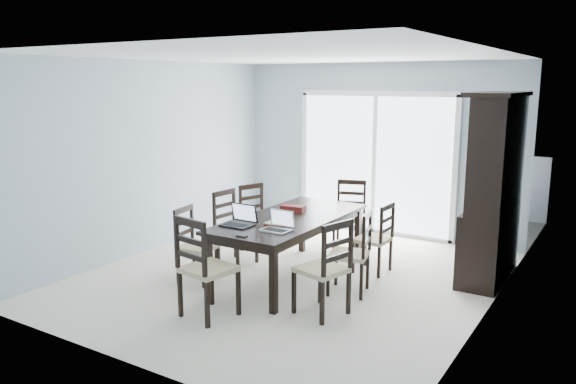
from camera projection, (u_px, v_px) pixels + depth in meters
name	position (u px, v px, depth m)	size (l,w,h in m)	color
floor	(290.00, 277.00, 6.75)	(5.00, 5.00, 0.00)	beige
ceiling	(290.00, 56.00, 6.25)	(5.00, 5.00, 0.00)	white
back_wall	(376.00, 149.00, 8.59)	(4.50, 0.02, 2.60)	#98A9B6
wall_left	(150.00, 157.00, 7.67)	(0.02, 5.00, 2.60)	#98A9B6
wall_right	(491.00, 190.00, 5.34)	(0.02, 5.00, 2.60)	#98A9B6
balcony	(396.00, 221.00, 9.68)	(4.50, 2.00, 0.10)	gray
railing	(417.00, 179.00, 10.40)	(4.50, 0.06, 1.10)	#99999E
dining_table	(290.00, 223.00, 6.62)	(1.00, 2.20, 0.75)	black
china_hutch	(494.00, 190.00, 6.54)	(0.50, 1.38, 2.20)	black
sliding_door	(375.00, 163.00, 8.61)	(2.52, 0.05, 2.18)	silver
chair_left_near	(191.00, 236.00, 6.56)	(0.44, 0.43, 1.01)	black
chair_left_mid	(231.00, 219.00, 7.22)	(0.45, 0.44, 1.09)	black
chair_left_far	(256.00, 211.00, 7.75)	(0.52, 0.51, 1.06)	black
chair_right_near	(329.00, 258.00, 5.51)	(0.54, 0.53, 1.15)	black
chair_right_mid	(357.00, 244.00, 6.13)	(0.50, 0.49, 1.08)	black
chair_right_far	(379.00, 231.00, 6.81)	(0.40, 0.39, 1.01)	black
chair_end_near	(200.00, 257.00, 5.45)	(0.52, 0.53, 1.21)	black
chair_end_far	(350.00, 207.00, 7.92)	(0.52, 0.53, 1.10)	black
laptop_dark	(237.00, 221.00, 6.17)	(0.34, 0.24, 0.23)	black
laptop_silver	(276.00, 226.00, 5.96)	(0.32, 0.23, 0.22)	#B8B8BA
book_stack	(276.00, 224.00, 6.19)	(0.25, 0.20, 0.04)	maroon
cell_phone	(242.00, 236.00, 5.76)	(0.12, 0.05, 0.01)	black
game_box	(293.00, 208.00, 6.88)	(0.29, 0.15, 0.07)	#4D100F
hot_tub	(377.00, 189.00, 9.71)	(1.92, 1.73, 0.98)	brown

